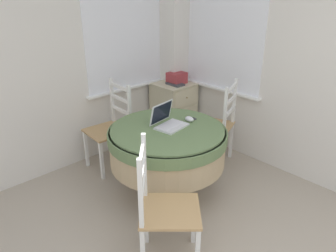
{
  "coord_description": "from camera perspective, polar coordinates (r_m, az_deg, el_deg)",
  "views": [
    {
      "loc": [
        -1.03,
        -0.32,
        1.99
      ],
      "look_at": [
        1.03,
        1.87,
        0.66
      ],
      "focal_mm": 35.0,
      "sensor_mm": 36.0,
      "label": 1
    }
  ],
  "objects": [
    {
      "name": "computer_mouse",
      "position": [
        3.22,
        3.75,
        1.22
      ],
      "size": [
        0.06,
        0.1,
        0.05
      ],
      "color": "white",
      "rests_on": "round_dining_table"
    },
    {
      "name": "book_on_cabinet",
      "position": [
        4.25,
        1.25,
        7.32
      ],
      "size": [
        0.14,
        0.23,
        0.02
      ],
      "color": "#3F3F44",
      "rests_on": "corner_cabinet"
    },
    {
      "name": "dining_chair_camera_near",
      "position": [
        2.46,
        -0.81,
        -14.29
      ],
      "size": [
        0.6,
        0.6,
        1.0
      ],
      "color": "tan",
      "rests_on": "ground_plane"
    },
    {
      "name": "cell_phone",
      "position": [
        3.29,
        3.99,
        1.37
      ],
      "size": [
        0.06,
        0.11,
        0.01
      ],
      "color": "#2D2D33",
      "rests_on": "round_dining_table"
    },
    {
      "name": "round_dining_table",
      "position": [
        3.14,
        -0.11,
        -3.1
      ],
      "size": [
        1.13,
        1.13,
        0.73
      ],
      "color": "#4C3D2D",
      "rests_on": "ground_plane"
    },
    {
      "name": "corner_cabinet",
      "position": [
        4.46,
        1.0,
        2.75
      ],
      "size": [
        0.49,
        0.5,
        0.77
      ],
      "color": "beige",
      "rests_on": "ground_plane"
    },
    {
      "name": "corner_room_shell",
      "position": [
        3.24,
        2.91,
        11.11
      ],
      "size": [
        4.42,
        4.79,
        2.55
      ],
      "color": "silver",
      "rests_on": "ground_plane"
    },
    {
      "name": "dining_chair_near_right_window",
      "position": [
        3.83,
        8.39,
        0.17
      ],
      "size": [
        0.54,
        0.56,
        1.0
      ],
      "color": "tan",
      "rests_on": "ground_plane"
    },
    {
      "name": "dining_chair_near_back_window",
      "position": [
        3.75,
        -9.89,
        -0.44
      ],
      "size": [
        0.46,
        0.44,
        1.0
      ],
      "color": "tan",
      "rests_on": "ground_plane"
    },
    {
      "name": "storage_box",
      "position": [
        4.32,
        1.54,
        8.38
      ],
      "size": [
        0.22,
        0.19,
        0.14
      ],
      "color": "#9E3338",
      "rests_on": "corner_cabinet"
    },
    {
      "name": "laptop",
      "position": [
        3.1,
        -0.01,
        0.8
      ],
      "size": [
        0.33,
        0.3,
        0.22
      ],
      "color": "silver",
      "rests_on": "round_dining_table"
    }
  ]
}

